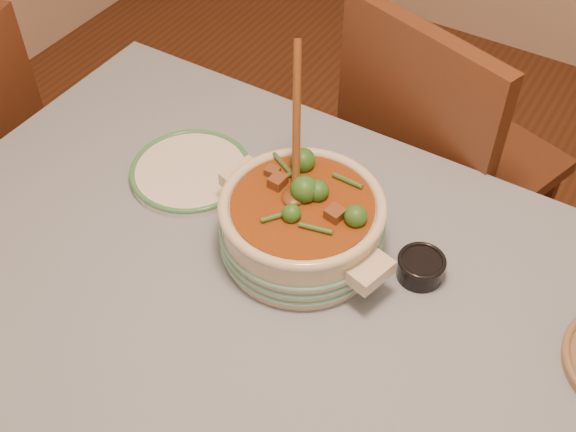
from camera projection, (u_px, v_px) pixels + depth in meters
The scene contains 5 objects.
dining_table at pixel (296, 340), 1.40m from camera, with size 1.68×1.08×0.76m.
stew_casserole at pixel (302, 220), 1.39m from camera, with size 0.41×0.38×0.38m.
white_plate at pixel (191, 171), 1.58m from camera, with size 0.31×0.31×0.02m.
condiment_bowl at pixel (421, 266), 1.38m from camera, with size 0.11×0.11×0.05m.
chair_far at pixel (436, 156), 1.91m from camera, with size 0.59×0.59×1.01m.
Camera 1 is at (0.40, -0.68, 1.85)m, focal length 45.00 mm.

